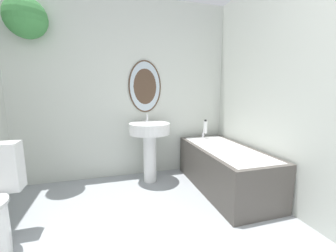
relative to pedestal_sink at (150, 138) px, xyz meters
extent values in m
cube|color=silver|center=(-0.25, 0.33, 0.62)|extent=(2.95, 0.06, 2.40)
ellipsoid|color=#4C3828|center=(0.00, 0.29, 0.67)|extent=(0.45, 0.02, 0.71)
ellipsoid|color=silver|center=(0.00, 0.28, 0.67)|extent=(0.41, 0.01, 0.67)
cylinder|color=#9E6042|center=(-1.32, 0.17, 1.49)|extent=(0.20, 0.20, 0.11)
sphere|color=#3D8442|center=(-1.32, 0.17, 1.39)|extent=(0.43, 0.43, 0.43)
cube|color=silver|center=(1.20, -1.03, 0.62)|extent=(0.06, 2.79, 2.40)
cylinder|color=white|center=(0.00, 0.00, -0.26)|extent=(0.17, 0.17, 0.65)
cylinder|color=white|center=(0.00, 0.00, 0.13)|extent=(0.52, 0.52, 0.14)
cylinder|color=silver|center=(0.00, 0.14, 0.25)|extent=(0.02, 0.02, 0.10)
cube|color=#4C4742|center=(0.83, -0.45, -0.33)|extent=(0.64, 1.40, 0.51)
cube|color=white|center=(0.83, -0.45, -0.09)|extent=(0.54, 1.30, 0.04)
cylinder|color=silver|center=(0.83, 0.15, -0.03)|extent=(0.04, 0.04, 0.08)
cylinder|color=white|center=(0.83, 0.08, 0.09)|extent=(0.06, 0.06, 0.17)
cylinder|color=black|center=(0.83, 0.08, 0.19)|extent=(0.03, 0.03, 0.02)
camera|label=1|loc=(-0.49, -2.56, 0.59)|focal=22.00mm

